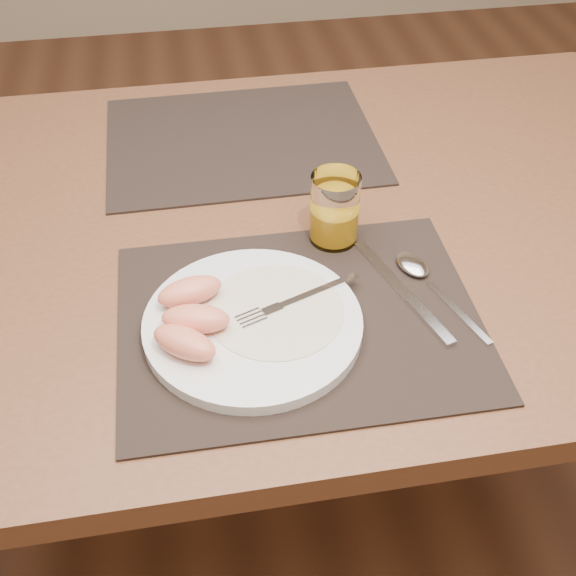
{
  "coord_description": "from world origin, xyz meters",
  "views": [
    {
      "loc": [
        -0.12,
        -0.85,
        1.39
      ],
      "look_at": [
        -0.01,
        -0.18,
        0.77
      ],
      "focal_mm": 45.0,
      "sensor_mm": 36.0,
      "label": 1
    }
  ],
  "objects_px": {
    "spoon": "(419,271)",
    "fork": "(289,303)",
    "juice_glass": "(334,212)",
    "placemat_near": "(299,320)",
    "placemat_far": "(242,140)",
    "knife": "(410,299)",
    "table": "(272,260)",
    "plate": "(253,324)"
  },
  "relations": [
    {
      "from": "spoon",
      "to": "fork",
      "type": "bearing_deg",
      "value": -166.5
    },
    {
      "from": "juice_glass",
      "to": "fork",
      "type": "bearing_deg",
      "value": -122.12
    },
    {
      "from": "placemat_near",
      "to": "placemat_far",
      "type": "xyz_separation_m",
      "value": [
        -0.02,
        0.44,
        0.0
      ]
    },
    {
      "from": "placemat_far",
      "to": "fork",
      "type": "bearing_deg",
      "value": -89.03
    },
    {
      "from": "placemat_near",
      "to": "fork",
      "type": "distance_m",
      "value": 0.03
    },
    {
      "from": "placemat_near",
      "to": "juice_glass",
      "type": "xyz_separation_m",
      "value": [
        0.08,
        0.15,
        0.05
      ]
    },
    {
      "from": "placemat_far",
      "to": "knife",
      "type": "xyz_separation_m",
      "value": [
        0.16,
        -0.43,
        0.0
      ]
    },
    {
      "from": "table",
      "to": "spoon",
      "type": "relative_size",
      "value": 7.44
    },
    {
      "from": "plate",
      "to": "table",
      "type": "bearing_deg",
      "value": 75.63
    },
    {
      "from": "table",
      "to": "placemat_near",
      "type": "distance_m",
      "value": 0.24
    },
    {
      "from": "plate",
      "to": "knife",
      "type": "bearing_deg",
      "value": 4.37
    },
    {
      "from": "placemat_far",
      "to": "fork",
      "type": "xyz_separation_m",
      "value": [
        0.01,
        -0.43,
        0.02
      ]
    },
    {
      "from": "table",
      "to": "placemat_far",
      "type": "xyz_separation_m",
      "value": [
        -0.02,
        0.22,
        0.09
      ]
    },
    {
      "from": "placemat_near",
      "to": "placemat_far",
      "type": "height_order",
      "value": "same"
    },
    {
      "from": "plate",
      "to": "juice_glass",
      "type": "relative_size",
      "value": 2.62
    },
    {
      "from": "fork",
      "to": "knife",
      "type": "bearing_deg",
      "value": -1.15
    },
    {
      "from": "plate",
      "to": "knife",
      "type": "xyz_separation_m",
      "value": [
        0.21,
        0.02,
        -0.01
      ]
    },
    {
      "from": "fork",
      "to": "spoon",
      "type": "xyz_separation_m",
      "value": [
        0.18,
        0.04,
        -0.01
      ]
    },
    {
      "from": "table",
      "to": "knife",
      "type": "height_order",
      "value": "knife"
    },
    {
      "from": "table",
      "to": "spoon",
      "type": "bearing_deg",
      "value": -43.41
    },
    {
      "from": "table",
      "to": "juice_glass",
      "type": "distance_m",
      "value": 0.17
    },
    {
      "from": "table",
      "to": "juice_glass",
      "type": "bearing_deg",
      "value": -41.58
    },
    {
      "from": "fork",
      "to": "knife",
      "type": "relative_size",
      "value": 0.79
    },
    {
      "from": "placemat_near",
      "to": "juice_glass",
      "type": "distance_m",
      "value": 0.18
    },
    {
      "from": "fork",
      "to": "juice_glass",
      "type": "relative_size",
      "value": 1.64
    },
    {
      "from": "placemat_near",
      "to": "knife",
      "type": "distance_m",
      "value": 0.15
    },
    {
      "from": "fork",
      "to": "juice_glass",
      "type": "xyz_separation_m",
      "value": [
        0.09,
        0.14,
        0.03
      ]
    },
    {
      "from": "plate",
      "to": "placemat_near",
      "type": "bearing_deg",
      "value": 7.14
    },
    {
      "from": "table",
      "to": "knife",
      "type": "distance_m",
      "value": 0.27
    },
    {
      "from": "table",
      "to": "spoon",
      "type": "height_order",
      "value": "spoon"
    },
    {
      "from": "table",
      "to": "placemat_near",
      "type": "height_order",
      "value": "placemat_near"
    },
    {
      "from": "juice_glass",
      "to": "placemat_far",
      "type": "bearing_deg",
      "value": 108.17
    },
    {
      "from": "fork",
      "to": "juice_glass",
      "type": "bearing_deg",
      "value": 57.88
    },
    {
      "from": "fork",
      "to": "placemat_far",
      "type": "bearing_deg",
      "value": 90.97
    },
    {
      "from": "placemat_near",
      "to": "placemat_far",
      "type": "relative_size",
      "value": 1.0
    },
    {
      "from": "table",
      "to": "plate",
      "type": "bearing_deg",
      "value": -104.37
    },
    {
      "from": "table",
      "to": "placemat_near",
      "type": "xyz_separation_m",
      "value": [
        0.0,
        -0.22,
        0.09
      ]
    },
    {
      "from": "table",
      "to": "juice_glass",
      "type": "relative_size",
      "value": 13.61
    },
    {
      "from": "placemat_far",
      "to": "spoon",
      "type": "relative_size",
      "value": 2.39
    },
    {
      "from": "placemat_far",
      "to": "knife",
      "type": "bearing_deg",
      "value": -69.13
    },
    {
      "from": "knife",
      "to": "spoon",
      "type": "distance_m",
      "value": 0.05
    },
    {
      "from": "table",
      "to": "placemat_near",
      "type": "bearing_deg",
      "value": -89.67
    }
  ]
}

